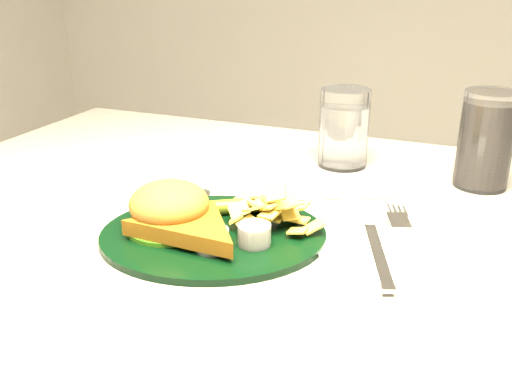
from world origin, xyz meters
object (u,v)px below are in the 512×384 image
at_px(cola_glass, 486,140).
at_px(fork_napkin, 380,251).
at_px(water_glass, 344,128).
at_px(dinner_plate, 213,215).

xyz_separation_m(cola_glass, fork_napkin, (-0.09, -0.27, -0.06)).
bearing_deg(cola_glass, water_glass, 176.18).
distance_m(water_glass, fork_napkin, 0.31).
relative_size(dinner_plate, fork_napkin, 1.38).
bearing_deg(water_glass, cola_glass, -3.82).
bearing_deg(water_glass, fork_napkin, -67.95).
bearing_deg(fork_napkin, dinner_plate, 169.77).
distance_m(cola_glass, fork_napkin, 0.29).
distance_m(dinner_plate, cola_glass, 0.42).
height_order(water_glass, fork_napkin, water_glass).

